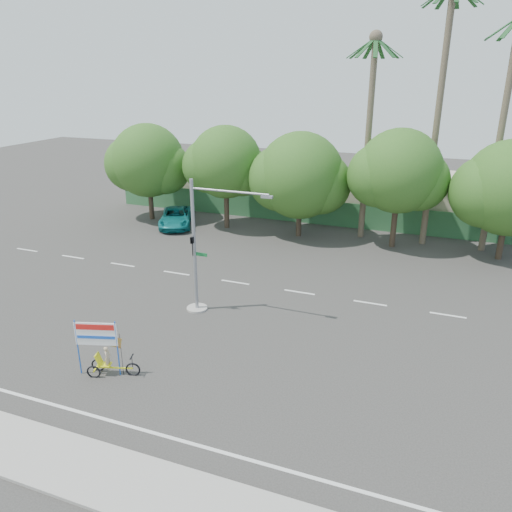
% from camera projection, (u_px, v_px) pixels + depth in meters
% --- Properties ---
extents(ground, '(120.00, 120.00, 0.00)m').
position_uv_depth(ground, '(206.00, 356.00, 22.20)').
color(ground, '#33302D').
rests_on(ground, ground).
extents(sidewalk_near, '(50.00, 2.40, 0.12)m').
position_uv_depth(sidewalk_near, '(100.00, 474.00, 15.62)').
color(sidewalk_near, gray).
rests_on(sidewalk_near, ground).
extents(fence, '(38.00, 0.08, 2.00)m').
position_uv_depth(fence, '(323.00, 213.00, 40.66)').
color(fence, '#336B3D').
rests_on(fence, ground).
extents(building_left, '(12.00, 8.00, 4.00)m').
position_uv_depth(building_left, '(232.00, 181.00, 47.59)').
color(building_left, '#C2B69A').
rests_on(building_left, ground).
extents(building_right, '(14.00, 8.00, 3.60)m').
position_uv_depth(building_right, '(430.00, 199.00, 41.65)').
color(building_right, '#C2B69A').
rests_on(building_right, ground).
extents(tree_far_left, '(7.14, 6.00, 7.96)m').
position_uv_depth(tree_far_left, '(148.00, 163.00, 40.98)').
color(tree_far_left, '#473828').
rests_on(tree_far_left, ground).
extents(tree_left, '(6.66, 5.60, 8.07)m').
position_uv_depth(tree_left, '(225.00, 165.00, 38.53)').
color(tree_left, '#473828').
rests_on(tree_left, ground).
extents(tree_center, '(7.62, 6.40, 7.85)m').
position_uv_depth(tree_center, '(300.00, 178.00, 36.74)').
color(tree_center, '#473828').
rests_on(tree_center, ground).
extents(tree_right, '(6.90, 5.80, 8.36)m').
position_uv_depth(tree_right, '(398.00, 174.00, 34.13)').
color(tree_right, '#473828').
rests_on(tree_right, ground).
extents(tree_far_right, '(7.38, 6.20, 7.94)m').
position_uv_depth(tree_far_right, '(509.00, 191.00, 32.00)').
color(tree_far_right, '#473828').
rests_on(tree_far_right, ground).
extents(palm_tall, '(3.73, 3.79, 17.45)m').
position_uv_depth(palm_tall, '(440.00, 94.00, 32.92)').
color(palm_tall, '#70604C').
rests_on(palm_tall, ground).
extents(palm_mid, '(3.73, 3.79, 15.45)m').
position_uv_depth(palm_mid, '(504.00, 112.00, 31.96)').
color(palm_mid, '#70604C').
rests_on(palm_mid, ground).
extents(palm_short, '(3.73, 3.79, 14.45)m').
position_uv_depth(palm_short, '(370.00, 117.00, 34.99)').
color(palm_short, '#70604C').
rests_on(palm_short, ground).
extents(traffic_signal, '(4.72, 1.10, 7.00)m').
position_uv_depth(traffic_signal, '(200.00, 259.00, 25.40)').
color(traffic_signal, gray).
rests_on(traffic_signal, ground).
extents(trike_billboard, '(2.49, 1.03, 2.54)m').
position_uv_depth(trike_billboard, '(104.00, 353.00, 20.50)').
color(trike_billboard, black).
rests_on(trike_billboard, ground).
extents(pickup_truck, '(4.31, 5.75, 1.45)m').
position_uv_depth(pickup_truck, '(176.00, 217.00, 40.40)').
color(pickup_truck, '#107173').
rests_on(pickup_truck, ground).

